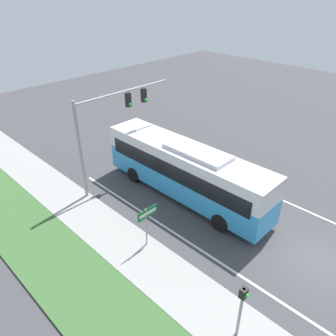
% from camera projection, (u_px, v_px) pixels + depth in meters
% --- Properties ---
extents(ground_plane, '(80.00, 80.00, 0.00)m').
position_uv_depth(ground_plane, '(315.00, 259.00, 16.71)').
color(ground_plane, '#424244').
extents(lane_divider_near, '(0.14, 30.00, 0.01)m').
position_uv_depth(lane_divider_near, '(281.00, 302.00, 14.48)').
color(lane_divider_near, silver).
rests_on(lane_divider_near, ground_plane).
extents(bus, '(2.64, 12.04, 3.71)m').
position_uv_depth(bus, '(185.00, 169.00, 20.63)').
color(bus, '#3393D1').
rests_on(bus, ground_plane).
extents(signal_gantry, '(7.43, 0.41, 6.53)m').
position_uv_depth(signal_gantry, '(109.00, 120.00, 20.55)').
color(signal_gantry, '#939399').
rests_on(signal_gantry, ground_plane).
extents(pedestrian_signal, '(0.28, 0.34, 2.72)m').
position_uv_depth(pedestrian_signal, '(242.00, 304.00, 12.21)').
color(pedestrian_signal, '#939399').
rests_on(pedestrian_signal, ground_plane).
extents(street_sign, '(1.31, 0.08, 2.43)m').
position_uv_depth(street_sign, '(147.00, 219.00, 16.76)').
color(street_sign, '#939399').
rests_on(street_sign, ground_plane).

